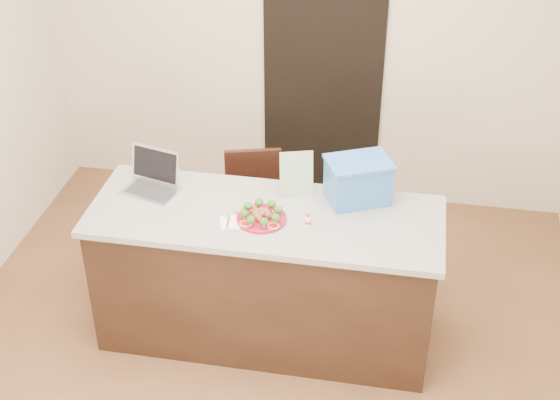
% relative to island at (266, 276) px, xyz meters
% --- Properties ---
extents(ground, '(4.00, 4.00, 0.00)m').
position_rel_island_xyz_m(ground, '(0.00, -0.25, -0.46)').
color(ground, brown).
rests_on(ground, ground).
extents(room_shell, '(4.00, 4.00, 4.00)m').
position_rel_island_xyz_m(room_shell, '(0.00, -0.25, 1.16)').
color(room_shell, white).
rests_on(room_shell, ground).
extents(doorway, '(0.90, 0.02, 2.00)m').
position_rel_island_xyz_m(doorway, '(0.10, 1.73, 0.54)').
color(doorway, black).
rests_on(doorway, ground).
extents(island, '(2.06, 0.76, 0.92)m').
position_rel_island_xyz_m(island, '(0.00, 0.00, 0.00)').
color(island, black).
rests_on(island, ground).
extents(plate, '(0.29, 0.29, 0.02)m').
position_rel_island_xyz_m(plate, '(-0.01, -0.07, 0.47)').
color(plate, maroon).
rests_on(plate, island).
extents(meatballs, '(0.12, 0.12, 0.04)m').
position_rel_island_xyz_m(meatballs, '(-0.01, -0.06, 0.50)').
color(meatballs, brown).
rests_on(meatballs, plate).
extents(broccoli, '(0.24, 0.24, 0.04)m').
position_rel_island_xyz_m(broccoli, '(-0.01, -0.07, 0.51)').
color(broccoli, '#244A13').
rests_on(broccoli, plate).
extents(pepper_rings, '(0.24, 0.24, 0.01)m').
position_rel_island_xyz_m(pepper_rings, '(-0.01, -0.07, 0.48)').
color(pepper_rings, orange).
rests_on(pepper_rings, plate).
extents(napkin, '(0.17, 0.17, 0.01)m').
position_rel_island_xyz_m(napkin, '(-0.17, -0.12, 0.46)').
color(napkin, white).
rests_on(napkin, island).
extents(fork, '(0.04, 0.15, 0.00)m').
position_rel_island_xyz_m(fork, '(-0.19, -0.11, 0.47)').
color(fork, '#BBBBC0').
rests_on(fork, napkin).
extents(knife, '(0.07, 0.19, 0.01)m').
position_rel_island_xyz_m(knife, '(-0.14, -0.14, 0.47)').
color(knife, white).
rests_on(knife, napkin).
extents(yogurt_bottle, '(0.03, 0.03, 0.07)m').
position_rel_island_xyz_m(yogurt_bottle, '(0.26, -0.07, 0.49)').
color(yogurt_bottle, white).
rests_on(yogurt_bottle, island).
extents(laptop, '(0.38, 0.33, 0.23)m').
position_rel_island_xyz_m(laptop, '(-0.72, 0.16, 0.52)').
color(laptop, silver).
rests_on(laptop, island).
extents(leaflet, '(0.20, 0.10, 0.28)m').
position_rel_island_xyz_m(leaflet, '(0.14, 0.24, 0.60)').
color(leaflet, silver).
rests_on(leaflet, island).
extents(blue_box, '(0.44, 0.40, 0.27)m').
position_rel_island_xyz_m(blue_box, '(0.51, 0.25, 0.59)').
color(blue_box, '#3064AF').
rests_on(blue_box, island).
extents(chair, '(0.47, 0.48, 0.87)m').
position_rel_island_xyz_m(chair, '(-0.24, 0.70, 0.03)').
color(chair, black).
rests_on(chair, ground).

